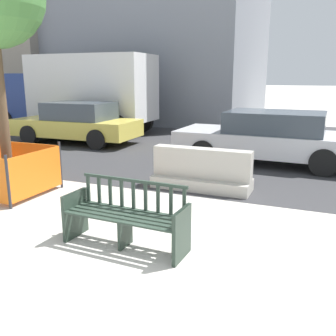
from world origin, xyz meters
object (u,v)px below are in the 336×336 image
Objects in this scene: street_bench at (126,218)px; car_sedan_mid at (269,137)px; construction_fence at (8,169)px; delivery_truck at (76,90)px; jersey_barrier_centre at (202,173)px; car_taxi_near at (78,123)px.

street_bench is 5.98m from car_sedan_mid.
construction_fence is at bearing 159.56° from street_bench.
construction_fence is at bearing -63.28° from delivery_truck.
jersey_barrier_centre is at bearing 26.71° from construction_fence.
street_bench is 2.92m from jersey_barrier_centre.
street_bench is 1.19× the size of construction_fence.
car_taxi_near is (-5.56, 3.59, 0.36)m from jersey_barrier_centre.
jersey_barrier_centre is 6.63m from car_taxi_near.
delivery_truck is at bearing 116.72° from construction_fence.
construction_fence is 5.73m from car_taxi_near.
car_taxi_near is 6.50m from car_sedan_mid.
street_bench is 8.48m from car_taxi_near.
street_bench is 0.25× the size of delivery_truck.
street_bench is 0.40× the size of car_taxi_near.
car_sedan_mid is (0.90, 2.96, 0.35)m from jersey_barrier_centre.
street_bench is 0.85× the size of jersey_barrier_centre.
car_sedan_mid is at bearing -19.34° from delivery_truck.
jersey_barrier_centre is 3.12m from car_sedan_mid.
car_taxi_near is 0.63× the size of delivery_truck.
car_taxi_near is at bearing 174.43° from car_sedan_mid.
street_bench is at bearing -100.05° from car_sedan_mid.
jersey_barrier_centre is (0.14, 2.92, -0.06)m from street_bench.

